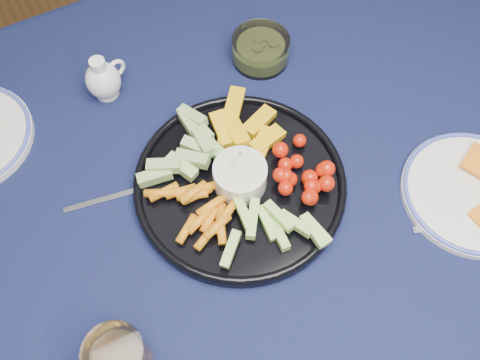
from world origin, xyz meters
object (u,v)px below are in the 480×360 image
crudite_platter (239,181)px  creamer_pitcher (104,80)px  pickle_bowl (261,50)px  dining_table (286,193)px  cheese_plate (473,191)px  juice_tumbler (120,360)px

crudite_platter → creamer_pitcher: bearing=113.0°
creamer_pitcher → pickle_bowl: size_ratio=0.81×
pickle_bowl → creamer_pitcher: bearing=168.5°
creamer_pitcher → pickle_bowl: bearing=-11.5°
dining_table → cheese_plate: size_ratio=7.45×
crudite_platter → pickle_bowl: 0.27m
cheese_plate → juice_tumbler: 0.59m
pickle_bowl → cheese_plate: bearing=-68.5°
creamer_pitcher → juice_tumbler: bearing=-108.1°
dining_table → crudite_platter: size_ratio=4.91×
crudite_platter → juice_tumbler: size_ratio=3.67×
dining_table → cheese_plate: 0.31m
creamer_pitcher → cheese_plate: 0.64m
dining_table → creamer_pitcher: (-0.21, 0.29, 0.12)m
cheese_plate → juice_tumbler: juice_tumbler is taller
creamer_pitcher → pickle_bowl: 0.29m
crudite_platter → dining_table: bearing=-6.1°
cheese_plate → crudite_platter: bearing=150.0°
pickle_bowl → cheese_plate: (0.16, -0.41, -0.01)m
crudite_platter → pickle_bowl: (0.16, 0.22, 0.00)m
dining_table → juice_tumbler: bearing=-155.4°
pickle_bowl → juice_tumbler: (-0.43, -0.40, 0.02)m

